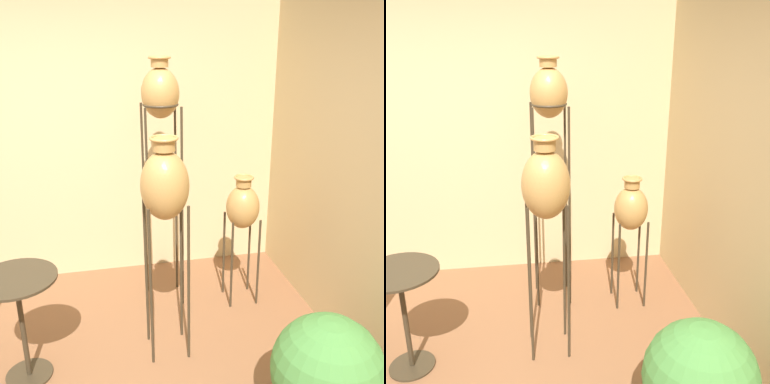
{
  "view_description": "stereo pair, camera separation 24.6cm",
  "coord_description": "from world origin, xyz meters",
  "views": [
    {
      "loc": [
        0.23,
        -2.16,
        2.26
      ],
      "look_at": [
        0.94,
        1.05,
        1.09
      ],
      "focal_mm": 42.0,
      "sensor_mm": 36.0,
      "label": 1
    },
    {
      "loc": [
        0.47,
        -2.2,
        2.26
      ],
      "look_at": [
        0.94,
        1.05,
        1.09
      ],
      "focal_mm": 42.0,
      "sensor_mm": 36.0,
      "label": 2
    }
  ],
  "objects": [
    {
      "name": "vase_stand_medium",
      "position": [
        0.66,
        0.63,
        1.29
      ],
      "size": [
        0.33,
        0.33,
        1.63
      ],
      "color": "#382D1E",
      "rests_on": "ground_plane"
    },
    {
      "name": "potted_plant",
      "position": [
        1.44,
        -0.29,
        0.41
      ],
      "size": [
        0.65,
        0.65,
        0.76
      ],
      "color": "#B26647",
      "rests_on": "ground_plane"
    },
    {
      "name": "vase_stand_tall",
      "position": [
        0.75,
        1.33,
        1.76
      ],
      "size": [
        0.3,
        0.3,
        2.09
      ],
      "color": "#382D1E",
      "rests_on": "ground_plane"
    },
    {
      "name": "wall_back",
      "position": [
        0.0,
        1.99,
        1.35
      ],
      "size": [
        7.93,
        0.06,
        2.7
      ],
      "color": "#D1B784",
      "rests_on": "ground_plane"
    },
    {
      "name": "side_table",
      "position": [
        -0.33,
        0.56,
        0.57
      ],
      "size": [
        0.53,
        0.53,
        0.78
      ],
      "color": "#382D1E",
      "rests_on": "ground_plane"
    },
    {
      "name": "vase_stand_short",
      "position": [
        1.4,
        1.17,
        0.87
      ],
      "size": [
        0.28,
        0.28,
        1.15
      ],
      "color": "#382D1E",
      "rests_on": "ground_plane"
    }
  ]
}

